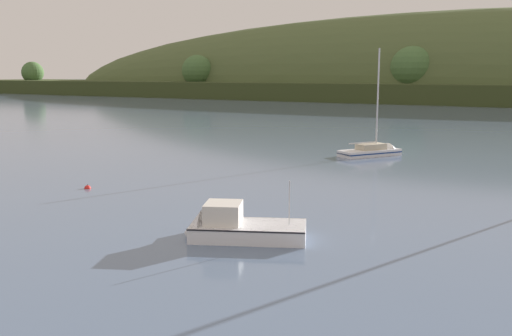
% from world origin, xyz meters
% --- Properties ---
extents(far_shoreline_hill, '(443.40, 76.85, 59.87)m').
position_xyz_m(far_shoreline_hill, '(-13.75, 202.88, 0.30)').
color(far_shoreline_hill, '#35401E').
rests_on(far_shoreline_hill, ground).
extents(sailboat_near_mooring, '(6.18, 7.96, 12.66)m').
position_xyz_m(sailboat_near_mooring, '(9.95, 61.56, 0.25)').
color(sailboat_near_mooring, white).
rests_on(sailboat_near_mooring, ground).
extents(fishing_boat_moored, '(7.22, 5.30, 4.31)m').
position_xyz_m(fishing_boat_moored, '(13.96, 26.88, 0.41)').
color(fishing_boat_moored, white).
rests_on(fishing_boat_moored, ground).
extents(mooring_buoy_midchannel, '(0.53, 0.53, 0.61)m').
position_xyz_m(mooring_buoy_midchannel, '(-3.33, 32.26, 0.00)').
color(mooring_buoy_midchannel, red).
rests_on(mooring_buoy_midchannel, ground).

